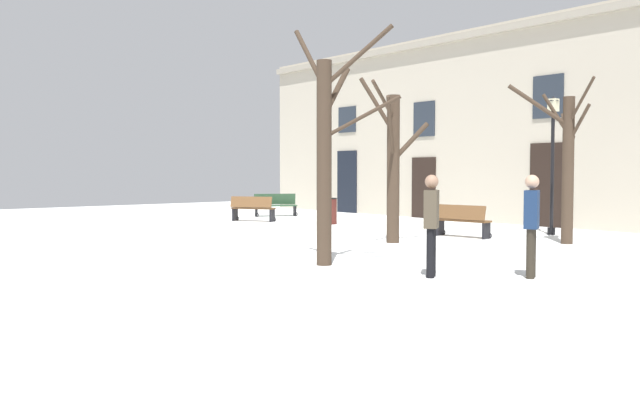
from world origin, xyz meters
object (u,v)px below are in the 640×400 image
(bench_near_center_tree, at_px, (275,205))
(person_strolling, at_px, (532,220))
(litter_bin, at_px, (330,211))
(tree_center, at_px, (393,162))
(tree_foreground, at_px, (566,160))
(tree_near_facade, at_px, (326,152))
(bench_facing_shops, at_px, (462,220))
(person_by_shop_door, at_px, (431,220))
(bench_back_to_back_left, at_px, (253,208))
(streetlamp, at_px, (553,150))

(bench_near_center_tree, relative_size, person_strolling, 0.98)
(litter_bin, bearing_deg, bench_near_center_tree, 168.61)
(bench_near_center_tree, bearing_deg, tree_center, -82.84)
(tree_center, xyz_separation_m, person_strolling, (5.31, -2.17, -1.06))
(tree_center, relative_size, litter_bin, 4.67)
(tree_foreground, bearing_deg, tree_near_facade, -98.24)
(tree_near_facade, bearing_deg, bench_near_center_tree, 147.98)
(bench_facing_shops, height_order, person_by_shop_door, person_by_shop_door)
(litter_bin, distance_m, bench_back_to_back_left, 3.01)
(litter_bin, xyz_separation_m, person_strolling, (10.74, -4.76, 0.53))
(bench_back_to_back_left, relative_size, person_strolling, 0.91)
(tree_foreground, distance_m, bench_back_to_back_left, 11.32)
(person_strolling, distance_m, person_by_shop_door, 1.69)
(bench_facing_shops, relative_size, person_strolling, 0.93)
(tree_near_facade, relative_size, streetlamp, 1.18)
(bench_back_to_back_left, bearing_deg, bench_facing_shops, 156.96)
(tree_foreground, relative_size, bench_facing_shops, 2.49)
(tree_center, height_order, bench_near_center_tree, tree_center)
(tree_foreground, relative_size, tree_center, 0.97)
(tree_center, height_order, bench_facing_shops, tree_center)
(litter_bin, bearing_deg, tree_foreground, 4.07)
(streetlamp, height_order, litter_bin, streetlamp)
(person_strolling, bearing_deg, litter_bin, -139.52)
(tree_near_facade, height_order, streetlamp, tree_near_facade)
(litter_bin, bearing_deg, person_strolling, -23.92)
(tree_foreground, relative_size, tree_near_facade, 0.87)
(tree_foreground, xyz_separation_m, tree_center, (-2.91, -3.19, -0.05))
(bench_facing_shops, bearing_deg, tree_foreground, -171.36)
(tree_foreground, bearing_deg, bench_facing_shops, -164.28)
(bench_back_to_back_left, bearing_deg, bench_near_center_tree, -84.24)
(tree_near_facade, xyz_separation_m, person_strolling, (3.41, 1.67, -1.20))
(tree_near_facade, bearing_deg, person_strolling, 26.11)
(litter_bin, distance_m, bench_near_center_tree, 4.47)
(tree_near_facade, height_order, bench_facing_shops, tree_near_facade)
(tree_foreground, height_order, streetlamp, tree_foreground)
(bench_back_to_back_left, distance_m, person_by_shop_door, 13.13)
(tree_near_facade, distance_m, person_strolling, 3.99)
(streetlamp, distance_m, person_by_shop_door, 8.98)
(litter_bin, bearing_deg, bench_facing_shops, -1.51)
(tree_center, bearing_deg, tree_near_facade, -63.74)
(litter_bin, distance_m, person_strolling, 11.76)
(tree_foreground, height_order, litter_bin, tree_foreground)
(litter_bin, bearing_deg, person_by_shop_door, -32.03)
(tree_foreground, xyz_separation_m, bench_near_center_tree, (-12.72, 0.29, -1.63))
(bench_back_to_back_left, bearing_deg, person_strolling, 134.53)
(streetlamp, bearing_deg, person_strolling, -61.79)
(tree_near_facade, distance_m, streetlamp, 8.89)
(tree_center, bearing_deg, person_strolling, -22.20)
(litter_bin, relative_size, bench_facing_shops, 0.55)
(bench_back_to_back_left, xyz_separation_m, person_by_shop_door, (12.28, -4.64, 0.51))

